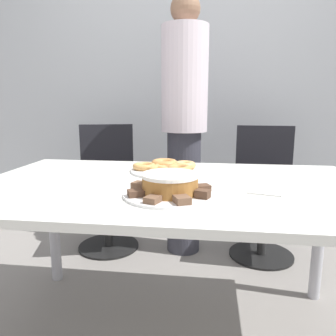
{
  "coord_description": "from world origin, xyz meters",
  "views": [
    {
      "loc": [
        0.16,
        -1.29,
        1.05
      ],
      "look_at": [
        -0.01,
        0.02,
        0.79
      ],
      "focal_mm": 35.0,
      "sensor_mm": 36.0,
      "label": 1
    }
  ],
  "objects_px": {
    "office_chair_right": "(264,195)",
    "frosted_cake": "(170,183)",
    "napkin": "(266,191)",
    "office_chair_left": "(107,190)",
    "plate_cake": "(170,195)",
    "person_standing": "(184,122)",
    "plate_donuts": "(166,171)"
  },
  "relations": [
    {
      "from": "office_chair_right",
      "to": "frosted_cake",
      "type": "relative_size",
      "value": 4.44
    },
    {
      "from": "office_chair_left",
      "to": "plate_cake",
      "type": "xyz_separation_m",
      "value": [
        0.61,
        -1.14,
        0.31
      ]
    },
    {
      "from": "plate_donuts",
      "to": "frosted_cake",
      "type": "relative_size",
      "value": 1.69
    },
    {
      "from": "plate_cake",
      "to": "person_standing",
      "type": "bearing_deg",
      "value": 92.15
    },
    {
      "from": "office_chair_right",
      "to": "frosted_cake",
      "type": "bearing_deg",
      "value": -110.2
    },
    {
      "from": "plate_cake",
      "to": "plate_donuts",
      "type": "bearing_deg",
      "value": 99.42
    },
    {
      "from": "office_chair_right",
      "to": "plate_cake",
      "type": "relative_size",
      "value": 2.71
    },
    {
      "from": "plate_cake",
      "to": "frosted_cake",
      "type": "bearing_deg",
      "value": -100.62
    },
    {
      "from": "office_chair_left",
      "to": "plate_donuts",
      "type": "distance_m",
      "value": 0.96
    },
    {
      "from": "plate_cake",
      "to": "napkin",
      "type": "relative_size",
      "value": 2.34
    },
    {
      "from": "plate_cake",
      "to": "napkin",
      "type": "xyz_separation_m",
      "value": [
        0.34,
        0.09,
        -0.0
      ]
    },
    {
      "from": "person_standing",
      "to": "frosted_cake",
      "type": "height_order",
      "value": "person_standing"
    },
    {
      "from": "office_chair_right",
      "to": "napkin",
      "type": "distance_m",
      "value": 1.11
    },
    {
      "from": "plate_cake",
      "to": "frosted_cake",
      "type": "relative_size",
      "value": 1.64
    },
    {
      "from": "frosted_cake",
      "to": "person_standing",
      "type": "bearing_deg",
      "value": 92.15
    },
    {
      "from": "office_chair_right",
      "to": "plate_cake",
      "type": "distance_m",
      "value": 1.29
    },
    {
      "from": "plate_donuts",
      "to": "plate_cake",
      "type": "bearing_deg",
      "value": -80.58
    },
    {
      "from": "office_chair_left",
      "to": "napkin",
      "type": "xyz_separation_m",
      "value": [
        0.95,
        -1.05,
        0.31
      ]
    },
    {
      "from": "person_standing",
      "to": "plate_donuts",
      "type": "distance_m",
      "value": 0.74
    },
    {
      "from": "plate_donuts",
      "to": "napkin",
      "type": "xyz_separation_m",
      "value": [
        0.41,
        -0.31,
        -0.0
      ]
    },
    {
      "from": "frosted_cake",
      "to": "napkin",
      "type": "xyz_separation_m",
      "value": [
        0.34,
        0.09,
        -0.04
      ]
    },
    {
      "from": "office_chair_left",
      "to": "office_chair_right",
      "type": "relative_size",
      "value": 1.0
    },
    {
      "from": "person_standing",
      "to": "office_chair_right",
      "type": "height_order",
      "value": "person_standing"
    },
    {
      "from": "person_standing",
      "to": "frosted_cake",
      "type": "bearing_deg",
      "value": -87.85
    },
    {
      "from": "plate_cake",
      "to": "plate_donuts",
      "type": "relative_size",
      "value": 0.97
    },
    {
      "from": "plate_donuts",
      "to": "person_standing",
      "type": "bearing_deg",
      "value": 87.96
    },
    {
      "from": "plate_donuts",
      "to": "office_chair_right",
      "type": "bearing_deg",
      "value": 51.82
    },
    {
      "from": "person_standing",
      "to": "plate_cake",
      "type": "relative_size",
      "value": 5.26
    },
    {
      "from": "frosted_cake",
      "to": "plate_donuts",
      "type": "bearing_deg",
      "value": 99.42
    },
    {
      "from": "person_standing",
      "to": "frosted_cake",
      "type": "relative_size",
      "value": 8.63
    },
    {
      "from": "office_chair_right",
      "to": "frosted_cake",
      "type": "xyz_separation_m",
      "value": [
        -0.51,
        -1.14,
        0.35
      ]
    },
    {
      "from": "plate_cake",
      "to": "frosted_cake",
      "type": "xyz_separation_m",
      "value": [
        -0.0,
        -0.0,
        0.04
      ]
    }
  ]
}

